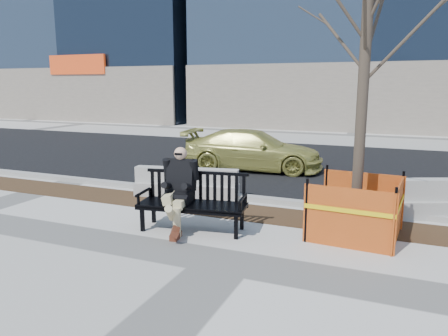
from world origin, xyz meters
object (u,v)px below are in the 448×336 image
Objects in this scene: bench at (193,230)px; seated_man at (180,228)px; tree_fence at (354,235)px; jersey_barrier_left at (187,197)px; jersey_barrier_right at (400,217)px; sedan at (252,170)px.

seated_man reaches higher than bench.
tree_fence reaches higher than jersey_barrier_left.
bench is at bearing -169.90° from jersey_barrier_right.
seated_man reaches higher than sedan.
jersey_barrier_right is (3.94, 2.39, 0.00)m from seated_man.
seated_man is 0.54× the size of jersey_barrier_right.
jersey_barrier_right is at bearing -8.06° from jersey_barrier_left.
sedan reaches higher than jersey_barrier_right.
tree_fence is (3.16, 0.87, 0.00)m from seated_man.
seated_man is 6.10m from sedan.
seated_man is 2.35m from jersey_barrier_left.
seated_man is 4.61m from jersey_barrier_right.
jersey_barrier_right is (3.66, 2.40, 0.00)m from bench.
tree_fence is 1.99× the size of jersey_barrier_right.
jersey_barrier_left is (-4.13, 1.27, 0.00)m from tree_fence.
jersey_barrier_right is (4.53, -3.68, 0.00)m from sedan.
sedan reaches higher than bench.
seated_man is (-0.28, 0.01, 0.00)m from bench.
jersey_barrier_left is at bearing 162.94° from tree_fence.
sedan is at bearing 73.48° from jersey_barrier_left.
bench is at bearing -70.83° from jersey_barrier_left.
jersey_barrier_right reaches higher than jersey_barrier_left.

